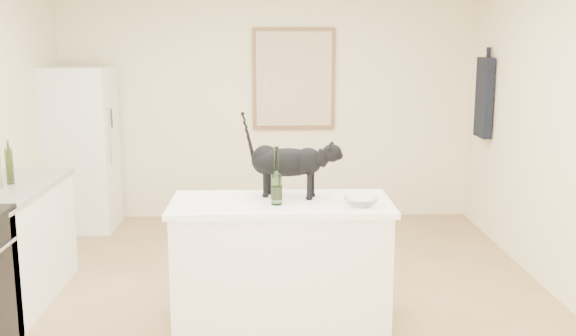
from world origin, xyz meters
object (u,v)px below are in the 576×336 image
Objects in this scene: black_cat at (287,166)px; glass_bowl at (361,202)px; fridge at (81,149)px; wine_bottle at (277,179)px.

glass_bowl is (0.48, -0.27, -0.19)m from black_cat.
fridge is at bearing 146.53° from black_cat.
black_cat reaches higher than wine_bottle.
black_cat reaches higher than glass_bowl.
wine_bottle is 1.47× the size of glass_bowl.
glass_bowl is at bearing -14.13° from black_cat.
glass_bowl is at bearing -46.28° from fridge.
fridge is 2.73× the size of black_cat.
fridge is at bearing 133.72° from glass_bowl.
wine_bottle is at bearing 174.55° from glass_bowl.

